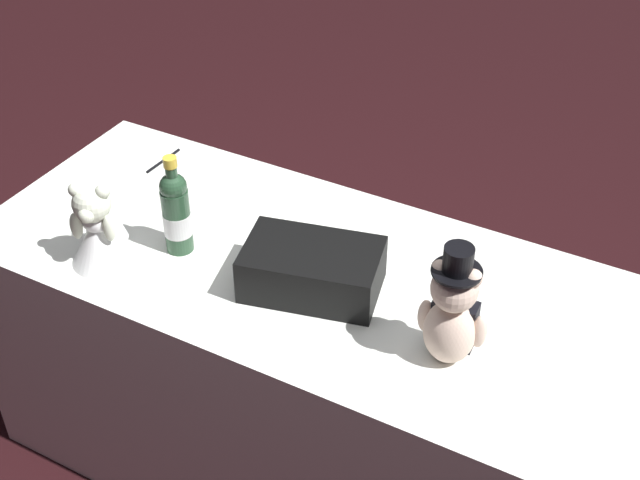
% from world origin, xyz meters
% --- Properties ---
extents(ground_plane, '(12.00, 12.00, 0.00)m').
position_xyz_m(ground_plane, '(0.00, 0.00, 0.00)').
color(ground_plane, black).
extents(reception_table, '(1.86, 0.75, 0.79)m').
position_xyz_m(reception_table, '(0.00, 0.00, 0.40)').
color(reception_table, white).
rests_on(reception_table, ground_plane).
extents(teddy_bear_groom, '(0.16, 0.14, 0.31)m').
position_xyz_m(teddy_bear_groom, '(0.40, -0.13, 0.92)').
color(teddy_bear_groom, beige).
rests_on(teddy_bear_groom, reception_table).
extents(teddy_bear_bride, '(0.17, 0.21, 0.24)m').
position_xyz_m(teddy_bear_bride, '(-0.52, -0.22, 0.89)').
color(teddy_bear_bride, white).
rests_on(teddy_bear_bride, reception_table).
extents(champagne_bottle, '(0.07, 0.07, 0.28)m').
position_xyz_m(champagne_bottle, '(-0.37, -0.09, 0.91)').
color(champagne_bottle, '#25432C').
rests_on(champagne_bottle, reception_table).
extents(signing_pen, '(0.02, 0.16, 0.01)m').
position_xyz_m(signing_pen, '(-0.66, 0.24, 0.79)').
color(signing_pen, black).
rests_on(signing_pen, reception_table).
extents(gift_case_black, '(0.37, 0.28, 0.12)m').
position_xyz_m(gift_case_black, '(0.01, -0.07, 0.85)').
color(gift_case_black, black).
rests_on(gift_case_black, reception_table).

